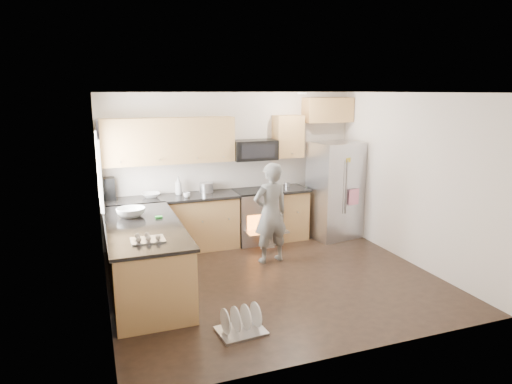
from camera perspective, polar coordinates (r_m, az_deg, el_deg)
name	(u,v)px	position (r m, az deg, el deg)	size (l,w,h in m)	color
ground	(274,279)	(6.61, 2.31, -10.86)	(4.50, 4.50, 0.00)	black
room_shell	(272,163)	(6.14, 2.07, 3.65)	(4.54, 4.04, 2.62)	silver
back_cabinet_run	(203,191)	(7.73, -6.64, 0.08)	(4.45, 0.64, 2.50)	#B18147
peninsula	(145,258)	(6.26, -13.71, -7.99)	(0.96, 2.36, 1.05)	#B18147
stove_range	(256,204)	(8.01, 0.06, -1.52)	(0.76, 0.97, 1.79)	#B7B7BC
refrigerator	(335,190)	(8.34, 9.84, 0.22)	(0.95, 0.80, 1.74)	#B7B7BC
person	(270,213)	(7.02, 1.82, -2.64)	(0.57, 0.37, 1.57)	slate
dish_rack	(241,325)	(5.26, -1.89, -16.31)	(0.55, 0.46, 0.32)	#B7B7BC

